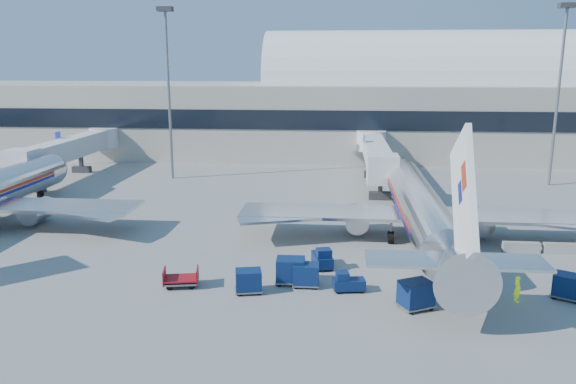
# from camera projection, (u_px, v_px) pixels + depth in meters

# --- Properties ---
(ground) EXTENTS (260.00, 260.00, 0.00)m
(ground) POSITION_uv_depth(u_px,v_px,m) (304.00, 254.00, 46.39)
(ground) COLOR gray
(ground) RESTS_ON ground
(terminal) EXTENTS (170.00, 28.15, 21.00)m
(terminal) POSITION_uv_depth(u_px,v_px,m) (248.00, 109.00, 100.26)
(terminal) COLOR #B2AA9E
(terminal) RESTS_ON ground
(airliner_main) EXTENTS (32.00, 37.26, 12.07)m
(airliner_main) POSITION_uv_depth(u_px,v_px,m) (421.00, 209.00, 49.23)
(airliner_main) COLOR silver
(airliner_main) RESTS_ON ground
(jetbridge_near) EXTENTS (4.40, 27.50, 6.25)m
(jetbridge_near) POSITION_uv_depth(u_px,v_px,m) (375.00, 152.00, 74.76)
(jetbridge_near) COLOR silver
(jetbridge_near) RESTS_ON ground
(jetbridge_mid) EXTENTS (4.40, 27.50, 6.25)m
(jetbridge_mid) POSITION_uv_depth(u_px,v_px,m) (73.00, 148.00, 78.47)
(jetbridge_mid) COLOR silver
(jetbridge_mid) RESTS_ON ground
(mast_west) EXTENTS (2.00, 1.20, 22.60)m
(mast_west) POSITION_uv_depth(u_px,v_px,m) (168.00, 68.00, 74.00)
(mast_west) COLOR slate
(mast_west) RESTS_ON ground
(mast_east) EXTENTS (2.00, 1.20, 22.60)m
(mast_east) POSITION_uv_depth(u_px,v_px,m) (561.00, 69.00, 69.59)
(mast_east) COLOR slate
(mast_east) RESTS_ON ground
(barrier_near) EXTENTS (3.00, 0.55, 0.90)m
(barrier_near) POSITION_uv_depth(u_px,v_px,m) (521.00, 247.00, 46.64)
(barrier_near) COLOR #9E9E96
(barrier_near) RESTS_ON ground
(barrier_mid) EXTENTS (3.00, 0.55, 0.90)m
(barrier_mid) POSITION_uv_depth(u_px,v_px,m) (562.00, 249.00, 46.35)
(barrier_mid) COLOR #9E9E96
(barrier_mid) RESTS_ON ground
(tug_lead) EXTENTS (2.32, 1.41, 1.42)m
(tug_lead) POSITION_uv_depth(u_px,v_px,m) (348.00, 282.00, 38.64)
(tug_lead) COLOR #091D48
(tug_lead) RESTS_ON ground
(tug_right) EXTENTS (2.37, 2.18, 1.41)m
(tug_right) POSITION_uv_depth(u_px,v_px,m) (467.00, 269.00, 41.14)
(tug_right) COLOR #091D48
(tug_right) RESTS_ON ground
(tug_left) EXTENTS (1.83, 2.74, 1.63)m
(tug_left) POSITION_uv_depth(u_px,v_px,m) (322.00, 258.00, 43.15)
(tug_left) COLOR #091D48
(tug_left) RESTS_ON ground
(cart_train_a) EXTENTS (1.88, 1.45, 1.65)m
(cart_train_a) POSITION_uv_depth(u_px,v_px,m) (306.00, 274.00, 39.44)
(cart_train_a) COLOR #091D48
(cart_train_a) RESTS_ON ground
(cart_train_b) EXTENTS (2.18, 1.69, 1.87)m
(cart_train_b) POSITION_uv_depth(u_px,v_px,m) (291.00, 270.00, 39.93)
(cart_train_b) COLOR #091D48
(cart_train_b) RESTS_ON ground
(cart_train_c) EXTENTS (2.09, 1.76, 1.62)m
(cart_train_c) POSITION_uv_depth(u_px,v_px,m) (249.00, 281.00, 38.35)
(cart_train_c) COLOR #091D48
(cart_train_c) RESTS_ON ground
(cart_solo_near) EXTENTS (2.58, 2.37, 1.83)m
(cart_solo_near) POSITION_uv_depth(u_px,v_px,m) (416.00, 294.00, 35.83)
(cart_solo_near) COLOR #091D48
(cart_solo_near) RESTS_ON ground
(cart_solo_far) EXTENTS (2.40, 2.24, 1.70)m
(cart_solo_far) POSITION_uv_depth(u_px,v_px,m) (569.00, 286.00, 37.31)
(cart_solo_far) COLOR #091D48
(cart_solo_far) RESTS_ON ground
(cart_open_red) EXTENTS (2.70, 2.13, 0.65)m
(cart_open_red) POSITION_uv_depth(u_px,v_px,m) (182.00, 280.00, 39.53)
(cart_open_red) COLOR slate
(cart_open_red) RESTS_ON ground
(ramp_worker) EXTENTS (0.54, 0.71, 1.76)m
(ramp_worker) POSITION_uv_depth(u_px,v_px,m) (517.00, 289.00, 36.89)
(ramp_worker) COLOR #B7FF1A
(ramp_worker) RESTS_ON ground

